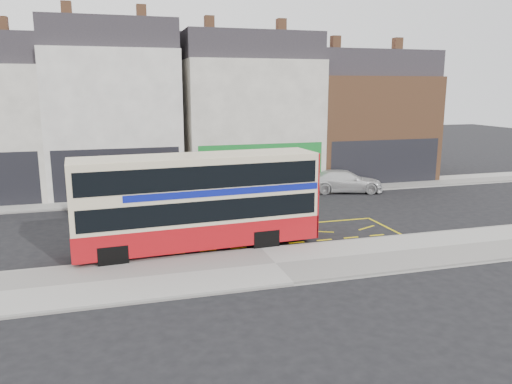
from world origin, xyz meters
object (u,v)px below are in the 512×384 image
object	(u,v)px
car_grey	(192,195)
street_tree_right	(270,134)
double_decker_bus	(198,201)
bus_stop_post	(111,218)
car_white	(344,181)
car_silver	(108,198)

from	to	relation	value
car_grey	street_tree_right	bearing A→B (deg)	-65.34
double_decker_bus	bus_stop_post	world-z (taller)	double_decker_bus
car_grey	car_white	bearing A→B (deg)	-89.98
car_silver	street_tree_right	size ratio (longest dim) A/B	0.76
car_white	street_tree_right	size ratio (longest dim) A/B	0.91
car_silver	car_grey	bearing A→B (deg)	-110.35
street_tree_right	car_white	bearing A→B (deg)	-27.61
car_silver	street_tree_right	distance (m)	11.33
bus_stop_post	car_silver	xyz separation A→B (m)	(-0.18, 9.35, -1.20)
double_decker_bus	bus_stop_post	size ratio (longest dim) A/B	3.51
car_white	car_grey	bearing A→B (deg)	113.30
bus_stop_post	street_tree_right	distance (m)	16.27
car_silver	car_white	distance (m)	14.92
double_decker_bus	street_tree_right	world-z (taller)	street_tree_right
double_decker_bus	car_white	size ratio (longest dim) A/B	2.06
car_grey	street_tree_right	distance (m)	7.53
double_decker_bus	car_white	bearing A→B (deg)	35.61
street_tree_right	bus_stop_post	bearing A→B (deg)	-129.56
car_silver	car_white	bearing A→B (deg)	-100.13
bus_stop_post	street_tree_right	size ratio (longest dim) A/B	0.54
bus_stop_post	car_white	size ratio (longest dim) A/B	0.59
double_decker_bus	car_silver	size ratio (longest dim) A/B	2.47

